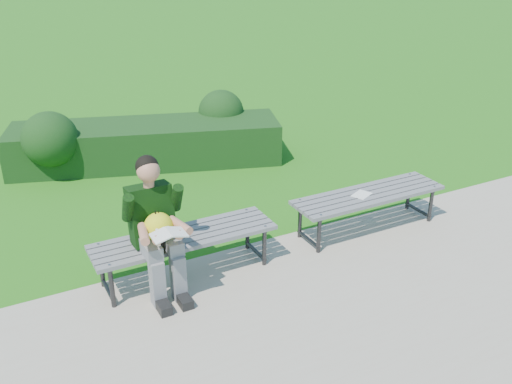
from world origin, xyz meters
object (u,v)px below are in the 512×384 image
seated_boy (156,224)px  bench_right (368,198)px  paper_sheet (362,195)px  bench_left (184,240)px  hedge (143,139)px

seated_boy → bench_right: bearing=1.1°
seated_boy → paper_sheet: seated_boy is taller
bench_left → paper_sheet: size_ratio=6.76×
bench_right → bench_left: bearing=178.7°
paper_sheet → bench_right: bearing=-0.0°
seated_boy → paper_sheet: 2.40m
seated_boy → paper_sheet: size_ratio=4.94×
hedge → seated_boy: 3.41m
hedge → bench_right: (1.61, -3.23, 0.04)m
bench_left → paper_sheet: bearing=-1.3°
paper_sheet → hedge: bearing=115.1°
hedge → bench_right: 3.61m
hedge → seated_boy: size_ratio=3.03×
bench_right → paper_sheet: bench_right is taller
bench_left → paper_sheet: (2.09, -0.05, 0.06)m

